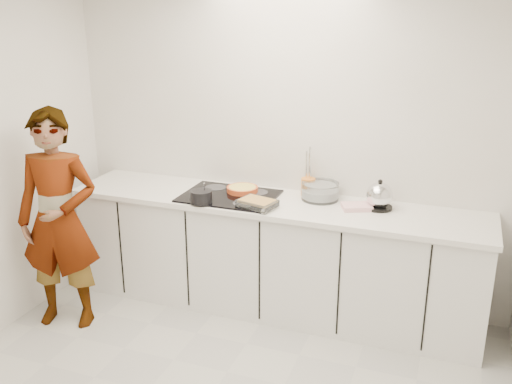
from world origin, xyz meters
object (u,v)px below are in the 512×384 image
(hob, at_px, (229,196))
(mixing_bowl, at_px, (320,192))
(kettle, at_px, (379,196))
(baking_dish, at_px, (257,203))
(utensil_crock, at_px, (308,187))
(tart_dish, at_px, (242,189))
(cook, at_px, (59,220))
(saucepan, at_px, (201,196))

(hob, distance_m, mixing_bowl, 0.71)
(hob, xyz_separation_m, kettle, (1.13, 0.13, 0.09))
(baking_dish, height_order, utensil_crock, utensil_crock)
(tart_dish, bearing_deg, mixing_bowl, 6.51)
(kettle, distance_m, cook, 2.36)
(saucepan, bearing_deg, cook, -152.22)
(saucepan, xyz_separation_m, utensil_crock, (0.70, 0.48, 0.01))
(kettle, xyz_separation_m, utensil_crock, (-0.57, 0.12, -0.03))
(hob, xyz_separation_m, baking_dish, (0.29, -0.17, 0.04))
(hob, height_order, saucepan, saucepan)
(tart_dish, distance_m, baking_dish, 0.36)
(mixing_bowl, bearing_deg, tart_dish, -173.49)
(baking_dish, distance_m, utensil_crock, 0.50)
(mixing_bowl, xyz_separation_m, kettle, (0.46, -0.05, 0.03))
(baking_dish, xyz_separation_m, utensil_crock, (0.27, 0.41, 0.03))
(baking_dish, height_order, cook, cook)
(mixing_bowl, xyz_separation_m, cook, (-1.74, -0.90, -0.14))
(utensil_crock, bearing_deg, baking_dish, -123.33)
(mixing_bowl, bearing_deg, saucepan, -152.97)
(utensil_crock, distance_m, cook, 1.90)
(baking_dish, relative_size, utensil_crock, 2.20)
(baking_dish, bearing_deg, utensil_crock, 56.67)
(tart_dish, bearing_deg, utensil_crock, 14.87)
(kettle, height_order, utensil_crock, kettle)
(cook, bearing_deg, hob, 18.87)
(hob, height_order, utensil_crock, utensil_crock)
(utensil_crock, bearing_deg, hob, -156.32)
(baking_dish, bearing_deg, kettle, 19.47)
(tart_dish, relative_size, cook, 0.17)
(mixing_bowl, relative_size, utensil_crock, 2.70)
(baking_dish, bearing_deg, cook, -157.84)
(saucepan, relative_size, cook, 0.11)
(tart_dish, xyz_separation_m, mixing_bowl, (0.61, 0.07, 0.03))
(mixing_bowl, distance_m, utensil_crock, 0.13)
(saucepan, bearing_deg, mixing_bowl, 27.03)
(hob, xyz_separation_m, saucepan, (-0.13, -0.23, 0.05))
(saucepan, height_order, utensil_crock, saucepan)
(saucepan, xyz_separation_m, mixing_bowl, (0.81, 0.41, 0.00))
(saucepan, xyz_separation_m, baking_dish, (0.43, 0.06, -0.02))
(hob, relative_size, utensil_crock, 5.16)
(baking_dish, bearing_deg, saucepan, -171.63)
(saucepan, bearing_deg, utensil_crock, 34.34)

